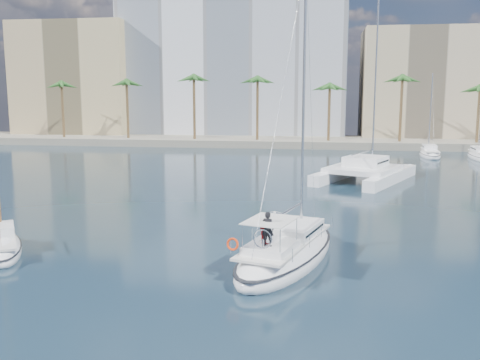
# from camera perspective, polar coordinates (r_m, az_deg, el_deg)

# --- Properties ---
(ground) EXTENTS (160.00, 160.00, 0.00)m
(ground) POSITION_cam_1_polar(r_m,az_deg,el_deg) (32.63, 0.39, -6.60)
(ground) COLOR black
(ground) RESTS_ON ground
(quay) EXTENTS (120.00, 14.00, 1.20)m
(quay) POSITION_cam_1_polar(r_m,az_deg,el_deg) (92.55, 5.64, 4.10)
(quay) COLOR gray
(quay) RESTS_ON ground
(building_modern) EXTENTS (42.00, 16.00, 28.00)m
(building_modern) POSITION_cam_1_polar(r_m,az_deg,el_deg) (105.47, -0.59, 12.07)
(building_modern) COLOR white
(building_modern) RESTS_ON ground
(building_tan_left) EXTENTS (22.00, 14.00, 22.00)m
(building_tan_left) POSITION_cam_1_polar(r_m,az_deg,el_deg) (110.30, -16.76, 10.00)
(building_tan_left) COLOR tan
(building_tan_left) RESTS_ON ground
(building_beige) EXTENTS (20.00, 14.00, 20.00)m
(building_beige) POSITION_cam_1_polar(r_m,az_deg,el_deg) (102.61, 18.52, 9.44)
(building_beige) COLOR tan
(building_beige) RESTS_ON ground
(palm_left) EXTENTS (3.60, 3.60, 12.30)m
(palm_left) POSITION_cam_1_polar(r_m,az_deg,el_deg) (96.06, -15.40, 9.79)
(palm_left) COLOR brown
(palm_left) RESTS_ON ground
(palm_centre) EXTENTS (3.60, 3.60, 12.30)m
(palm_centre) POSITION_cam_1_polar(r_m,az_deg,el_deg) (88.19, 5.62, 10.15)
(palm_centre) COLOR brown
(palm_centre) RESTS_ON ground
(main_sloop) EXTENTS (6.62, 11.81, 16.71)m
(main_sloop) POSITION_cam_1_polar(r_m,az_deg,el_deg) (28.84, 5.02, -7.71)
(main_sloop) COLOR white
(main_sloop) RESTS_ON ground
(small_sloop) EXTENTS (5.34, 6.75, 9.58)m
(small_sloop) POSITION_cam_1_polar(r_m,az_deg,el_deg) (33.25, -24.06, -6.45)
(small_sloop) COLOR white
(small_sloop) RESTS_ON ground
(catamaran) EXTENTS (11.60, 14.86, 19.23)m
(catamaran) POSITION_cam_1_polar(r_m,az_deg,el_deg) (56.15, 13.16, 1.12)
(catamaran) COLOR white
(catamaran) RESTS_ON ground
(seagull) EXTENTS (1.06, 0.45, 0.19)m
(seagull) POSITION_cam_1_polar(r_m,az_deg,el_deg) (38.34, 3.72, -3.49)
(seagull) COLOR silver
(seagull) RESTS_ON ground
(moored_yacht_a) EXTENTS (3.37, 9.52, 11.90)m
(moored_yacht_a) POSITION_cam_1_polar(r_m,az_deg,el_deg) (80.13, 19.58, 2.37)
(moored_yacht_a) COLOR white
(moored_yacht_a) RESTS_ON ground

